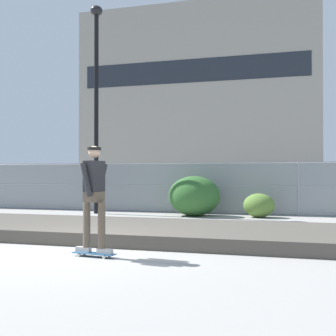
{
  "coord_description": "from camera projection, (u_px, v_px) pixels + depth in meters",
  "views": [
    {
      "loc": [
        4.03,
        -7.62,
        1.46
      ],
      "look_at": [
        0.66,
        3.72,
        1.6
      ],
      "focal_mm": 48.55,
      "sensor_mm": 36.0,
      "label": 1
    }
  ],
  "objects": [
    {
      "name": "ground_plane",
      "position": [
        77.0,
        252.0,
        8.43
      ],
      "size": [
        120.0,
        120.0,
        0.0
      ],
      "primitive_type": "plane",
      "color": "gray"
    },
    {
      "name": "skater",
      "position": [
        94.0,
        191.0,
        7.92
      ],
      "size": [
        0.73,
        0.61,
        1.87
      ],
      "color": "#B2ADA8",
      "rests_on": "skateboard"
    },
    {
      "name": "parked_car_mid",
      "position": [
        216.0,
        188.0,
        19.18
      ],
      "size": [
        4.52,
        2.19,
        1.66
      ],
      "color": "black",
      "rests_on": "ground_plane"
    },
    {
      "name": "shrub_center",
      "position": [
        259.0,
        205.0,
        14.95
      ],
      "size": [
        1.03,
        0.84,
        0.79
      ],
      "color": "#567A33",
      "rests_on": "ground_plane"
    },
    {
      "name": "skateboard",
      "position": [
        94.0,
        254.0,
        7.91
      ],
      "size": [
        0.82,
        0.3,
        0.07
      ],
      "color": "#2D608C",
      "rests_on": "ground_plane"
    },
    {
      "name": "library_building",
      "position": [
        205.0,
        103.0,
        55.3
      ],
      "size": [
        26.58,
        14.6,
        19.97
      ],
      "color": "gray",
      "rests_on": "ground_plane"
    },
    {
      "name": "gravel_berm",
      "position": [
        122.0,
        230.0,
        10.52
      ],
      "size": [
        12.78,
        3.38,
        0.28
      ],
      "primitive_type": "cube",
      "color": "#4C473F",
      "rests_on": "ground_plane"
    },
    {
      "name": "street_lamp",
      "position": [
        96.0,
        86.0,
        16.47
      ],
      "size": [
        0.44,
        0.44,
        7.56
      ],
      "color": "black",
      "rests_on": "ground_plane"
    },
    {
      "name": "shrub_left",
      "position": [
        194.0,
        196.0,
        15.46
      ],
      "size": [
        1.77,
        1.44,
        1.36
      ],
      "color": "#2D5B28",
      "rests_on": "ground_plane"
    },
    {
      "name": "parked_car_near",
      "position": [
        80.0,
        187.0,
        20.67
      ],
      "size": [
        4.47,
        2.09,
        1.66
      ],
      "color": "#B7BABF",
      "rests_on": "ground_plane"
    },
    {
      "name": "chain_fence",
      "position": [
        188.0,
        188.0,
        16.56
      ],
      "size": [
        23.38,
        0.06,
        1.85
      ],
      "color": "gray",
      "rests_on": "ground_plane"
    }
  ]
}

